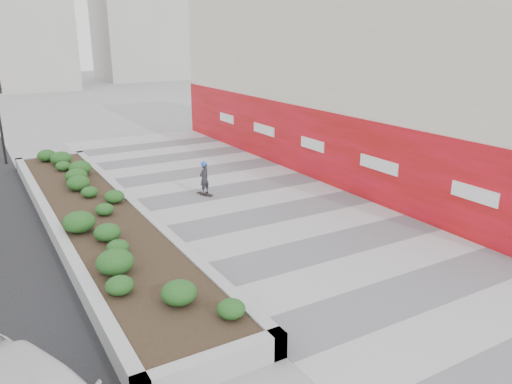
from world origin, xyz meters
The scene contains 6 objects.
ground centered at (0.00, 0.00, 0.00)m, with size 160.00×160.00×0.00m, color gray.
walkway centered at (0.00, 3.00, 0.01)m, with size 8.00×36.00×0.01m, color #A8A8AD.
building centered at (6.98, 8.98, 3.98)m, with size 6.04×24.08×8.00m.
planter centered at (-5.50, 7.00, 0.42)m, with size 3.00×18.00×0.90m.
manhole_cover centered at (0.50, 3.00, 0.00)m, with size 0.44×0.44×0.01m, color #595654.
skateboarder centered at (-1.09, 8.12, 0.70)m, with size 0.52×0.74×1.37m.
Camera 1 is at (-8.69, -8.81, 6.01)m, focal length 35.00 mm.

